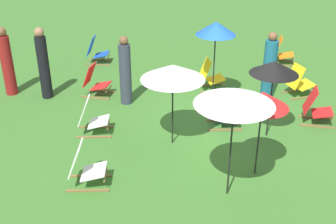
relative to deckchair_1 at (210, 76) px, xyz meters
The scene contains 19 objects.
ground_plane 2.33m from the deckchair_1, behind, with size 40.00×40.00×0.00m, color #386B28.
deckchair_1 is the anchor object (origin of this frame).
deckchair_3 2.29m from the deckchair_1, 103.25° to the right, with size 0.66×0.86×0.83m.
deckchair_4 3.87m from the deckchair_1, 55.76° to the left, with size 0.56×0.81×0.83m.
deckchair_5 3.07m from the deckchair_1, 53.30° to the right, with size 0.63×0.85×0.83m.
deckchair_7 3.64m from the deckchair_1, 127.70° to the left, with size 0.50×0.78×0.83m.
deckchair_9 3.00m from the deckchair_1, 94.37° to the left, with size 0.66×0.86×0.83m.
deckchair_10 2.06m from the deckchair_1, behind, with size 0.50×0.77×0.83m.
deckchair_11 2.92m from the deckchair_1, 133.53° to the right, with size 0.65×0.86×0.83m.
deckchair_12 4.95m from the deckchair_1, 145.66° to the left, with size 0.50×0.78×0.83m.
umbrella_0 3.21m from the deckchair_1, 156.95° to the left, with size 1.27×1.27×1.73m.
umbrella_1 2.94m from the deckchair_1, 160.78° to the right, with size 0.99×0.99×1.69m.
umbrella_2 1.67m from the deckchair_1, behind, with size 0.95×0.95×2.03m.
umbrella_3 4.09m from the deckchair_1, behind, with size 0.92×0.92×1.66m.
umbrella_4 4.73m from the deckchair_1, behind, with size 1.28×1.28×1.95m.
person_0 5.22m from the deckchair_1, 90.29° to the left, with size 0.34×0.34×1.77m.
person_1 4.27m from the deckchair_1, 93.99° to the left, with size 0.39×0.39×1.83m.
person_2 2.35m from the deckchair_1, 108.60° to the left, with size 0.30×0.30×1.71m.
person_3 1.57m from the deckchair_1, 113.74° to the right, with size 0.45×0.45×1.72m.
Camera 1 is at (-8.08, 1.62, 4.61)m, focal length 45.46 mm.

